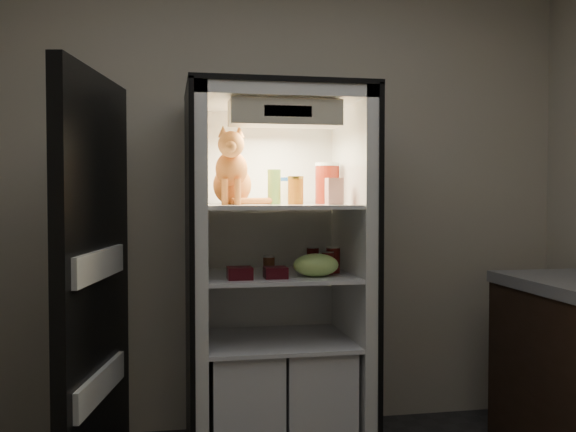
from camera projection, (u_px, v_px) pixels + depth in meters
name	position (u px, v px, depth m)	size (l,w,h in m)	color
room_shell	(351.00, 101.00, 1.91)	(3.60, 3.60, 3.60)	white
refrigerator	(275.00, 301.00, 3.30)	(0.90, 0.72, 1.88)	white
fridge_door	(95.00, 295.00, 2.71)	(0.22, 0.87, 1.85)	black
tabby_cat	(232.00, 175.00, 3.19)	(0.32, 0.37, 0.39)	#BA5117
parmesan_shaker	(274.00, 187.00, 3.22)	(0.07, 0.07, 0.18)	#238039
mayo_tub	(290.00, 191.00, 3.35)	(0.10, 0.10, 0.14)	white
salsa_jar	(296.00, 190.00, 3.21)	(0.08, 0.08, 0.14)	maroon
pepper_jar	(327.00, 183.00, 3.37)	(0.13, 0.13, 0.22)	maroon
cream_carton	(334.00, 191.00, 3.16)	(0.08, 0.08, 0.13)	beige
soda_can_a	(313.00, 259.00, 3.39)	(0.07, 0.07, 0.12)	black
soda_can_b	(333.00, 260.00, 3.27)	(0.07, 0.07, 0.13)	black
soda_can_c	(328.00, 263.00, 3.22)	(0.06, 0.06, 0.11)	black
condiment_jar	(269.00, 264.00, 3.31)	(0.06, 0.06, 0.09)	brown
grape_bag	(316.00, 265.00, 3.12)	(0.22, 0.16, 0.11)	#97BF59
berry_box_left	(240.00, 273.00, 3.03)	(0.12, 0.12, 0.06)	#460B10
berry_box_right	(275.00, 272.00, 3.06)	(0.11, 0.11, 0.05)	#460B10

